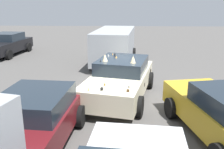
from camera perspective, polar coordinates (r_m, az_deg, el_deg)
The scene contains 5 objects.
ground_plane at distance 9.31m, azimuth 1.85°, elevation -5.35°, with size 60.00×60.00×0.00m, color #514F4C.
art_car_decorated at distance 9.13m, azimuth 2.00°, elevation -0.93°, with size 4.85×2.83×1.69m.
parked_van_far_right at distance 14.15m, azimuth 0.59°, elevation 6.89°, with size 5.07×2.61×1.99m.
parked_sedan_row_back_center at distance 6.25m, azimuth -18.39°, elevation -10.67°, with size 4.42×2.21×1.34m.
parked_sedan_near_left at distance 18.37m, azimuth -23.27°, elevation 6.45°, with size 4.54×2.36×1.46m.
Camera 1 is at (-8.66, -0.08, 3.42)m, focal length 39.46 mm.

